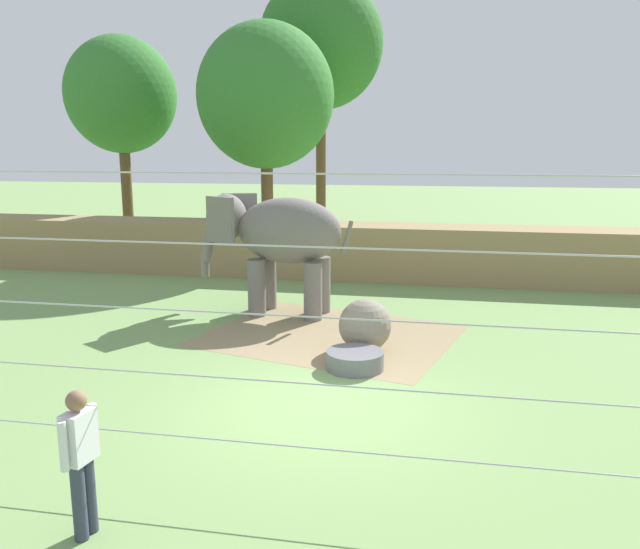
{
  "coord_description": "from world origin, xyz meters",
  "views": [
    {
      "loc": [
        1.84,
        -9.53,
        4.16
      ],
      "look_at": [
        -0.71,
        3.83,
        1.4
      ],
      "focal_mm": 35.43,
      "sensor_mm": 36.0,
      "label": 1
    }
  ],
  "objects_px": {
    "elephant": "(277,236)",
    "zookeeper": "(81,457)",
    "enrichment_ball": "(365,325)",
    "water_tub": "(355,360)"
  },
  "relations": [
    {
      "from": "zookeeper",
      "to": "water_tub",
      "type": "xyz_separation_m",
      "value": [
        2.17,
        5.76,
        -0.74
      ]
    },
    {
      "from": "enrichment_ball",
      "to": "zookeeper",
      "type": "relative_size",
      "value": 0.65
    },
    {
      "from": "elephant",
      "to": "zookeeper",
      "type": "bearing_deg",
      "value": -88.11
    },
    {
      "from": "enrichment_ball",
      "to": "water_tub",
      "type": "xyz_separation_m",
      "value": [
        -0.05,
        -1.12,
        -0.36
      ]
    },
    {
      "from": "enrichment_ball",
      "to": "water_tub",
      "type": "relative_size",
      "value": 0.99
    },
    {
      "from": "elephant",
      "to": "enrichment_ball",
      "type": "height_order",
      "value": "elephant"
    },
    {
      "from": "elephant",
      "to": "zookeeper",
      "type": "relative_size",
      "value": 2.42
    },
    {
      "from": "zookeeper",
      "to": "water_tub",
      "type": "height_order",
      "value": "zookeeper"
    },
    {
      "from": "elephant",
      "to": "enrichment_ball",
      "type": "distance_m",
      "value": 3.92
    },
    {
      "from": "water_tub",
      "to": "zookeeper",
      "type": "bearing_deg",
      "value": -110.6
    }
  ]
}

